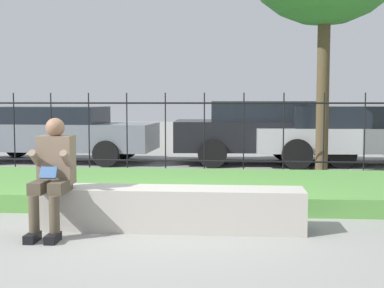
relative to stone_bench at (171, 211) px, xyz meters
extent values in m
plane|color=gray|center=(-0.22, 0.00, -0.21)|extent=(60.00, 60.00, 0.00)
cube|color=#ADA89E|center=(0.00, 0.00, 0.03)|extent=(3.02, 0.52, 0.48)
cube|color=gray|center=(0.00, 0.00, -0.17)|extent=(2.90, 0.48, 0.08)
cube|color=black|center=(-1.37, -0.66, -0.17)|extent=(0.11, 0.26, 0.09)
cylinder|color=#4C4233|center=(-1.37, -0.60, 0.07)|extent=(0.11, 0.11, 0.39)
cube|color=#4C4233|center=(-1.37, -0.39, 0.33)|extent=(0.15, 0.42, 0.13)
cube|color=black|center=(-1.15, -0.66, -0.17)|extent=(0.11, 0.26, 0.09)
cylinder|color=#4C4233|center=(-1.15, -0.60, 0.07)|extent=(0.11, 0.11, 0.39)
cube|color=#4C4233|center=(-1.15, -0.39, 0.33)|extent=(0.15, 0.42, 0.13)
cube|color=#7A6651|center=(-1.26, -0.18, 0.60)|extent=(0.38, 0.24, 0.54)
sphere|color=#8C664C|center=(-1.26, -0.20, 0.96)|extent=(0.21, 0.21, 0.21)
cylinder|color=#7A6651|center=(-1.43, -0.34, 0.62)|extent=(0.08, 0.29, 0.24)
cylinder|color=#7A6651|center=(-1.09, -0.34, 0.62)|extent=(0.08, 0.29, 0.24)
cube|color=#335689|center=(-1.26, -0.44, 0.49)|extent=(0.18, 0.09, 0.13)
cube|color=#569342|center=(-0.22, 2.13, -0.09)|extent=(10.88, 2.86, 0.24)
cylinder|color=black|center=(-0.22, 4.07, 0.11)|extent=(8.88, 0.03, 0.03)
cylinder|color=black|center=(-0.22, 4.07, 1.20)|extent=(8.88, 0.03, 0.03)
cylinder|color=black|center=(-3.55, 4.07, 0.59)|extent=(0.02, 0.02, 1.61)
cylinder|color=black|center=(-2.81, 4.07, 0.59)|extent=(0.02, 0.02, 1.61)
cylinder|color=black|center=(-2.07, 4.07, 0.59)|extent=(0.02, 0.02, 1.61)
cylinder|color=black|center=(-1.33, 4.07, 0.59)|extent=(0.02, 0.02, 1.61)
cylinder|color=black|center=(-0.59, 4.07, 0.59)|extent=(0.02, 0.02, 1.61)
cylinder|color=black|center=(0.15, 4.07, 0.59)|extent=(0.02, 0.02, 1.61)
cylinder|color=black|center=(0.89, 4.07, 0.59)|extent=(0.02, 0.02, 1.61)
cylinder|color=black|center=(1.63, 4.07, 0.59)|extent=(0.02, 0.02, 1.61)
cylinder|color=black|center=(2.37, 4.07, 0.59)|extent=(0.02, 0.02, 1.61)
cylinder|color=black|center=(3.11, 4.07, 0.59)|extent=(0.02, 0.02, 1.61)
cube|color=black|center=(1.59, 6.52, 0.44)|extent=(4.57, 1.99, 0.68)
cube|color=black|center=(1.41, 6.51, 1.01)|extent=(2.54, 1.69, 0.45)
cylinder|color=black|center=(3.03, 5.70, 0.10)|extent=(0.65, 0.23, 0.64)
cylinder|color=black|center=(2.95, 7.46, 0.10)|extent=(0.65, 0.23, 0.64)
cylinder|color=black|center=(0.24, 5.58, 0.10)|extent=(0.65, 0.23, 0.64)
cylinder|color=black|center=(0.16, 7.33, 0.10)|extent=(0.65, 0.23, 0.64)
cube|color=#B7B7BC|center=(3.34, 6.38, 0.38)|extent=(4.47, 2.07, 0.54)
cube|color=black|center=(3.17, 6.37, 0.89)|extent=(2.50, 1.74, 0.47)
cylinder|color=black|center=(2.04, 5.40, 0.12)|extent=(0.67, 0.24, 0.66)
cylinder|color=black|center=(1.94, 7.19, 0.12)|extent=(0.67, 0.24, 0.66)
cube|color=slate|center=(-3.49, 6.45, 0.39)|extent=(4.71, 1.92, 0.63)
cube|color=black|center=(-3.68, 6.46, 0.91)|extent=(2.62, 1.62, 0.39)
cylinder|color=black|center=(-2.10, 5.55, 0.08)|extent=(0.60, 0.23, 0.59)
cylinder|color=black|center=(-2.02, 7.21, 0.08)|extent=(0.60, 0.23, 0.59)
cylinder|color=black|center=(-4.89, 7.35, 0.08)|extent=(0.60, 0.23, 0.59)
cylinder|color=#4C3D28|center=(2.45, 4.77, 1.64)|extent=(0.25, 0.25, 3.72)
camera|label=1|loc=(0.73, -5.97, 1.26)|focal=50.00mm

